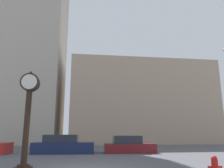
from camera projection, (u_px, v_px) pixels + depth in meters
name	position (u px, v px, depth m)	size (l,w,h in m)	color
building_tall_tower	(27.00, 44.00, 34.21)	(11.42, 12.00, 30.31)	#ADA393
building_storefront_row	(138.00, 105.00, 34.38)	(20.58, 12.00, 11.64)	tan
street_clock	(28.00, 111.00, 9.94)	(0.85, 0.79, 4.40)	black
car_navy	(63.00, 145.00, 16.70)	(4.68, 2.03, 1.39)	#19234C
car_maroon	(129.00, 146.00, 17.24)	(3.99, 2.03, 1.31)	maroon
fire_hydrant_near	(215.00, 165.00, 8.17)	(0.55, 0.24, 0.72)	red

